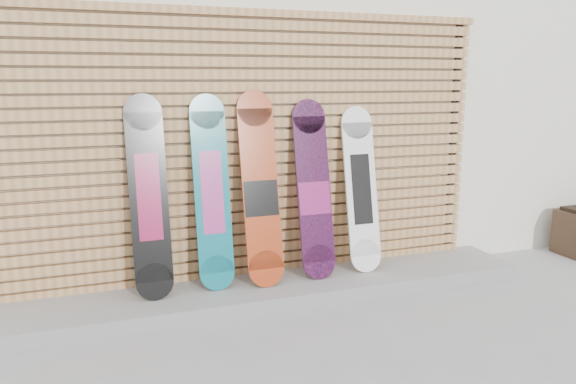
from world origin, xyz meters
The scene contains 9 objects.
ground centered at (0.00, 0.00, 0.00)m, with size 80.00×80.00×0.00m, color gray.
building centered at (0.50, 3.50, 1.80)m, with size 12.00×5.00×3.60m, color white.
concrete_step centered at (-0.15, 0.68, 0.06)m, with size 4.60×0.70×0.12m, color gray.
slat_wall centered at (-0.15, 0.97, 1.21)m, with size 4.26×0.08×2.29m.
snowboard_0 centered at (-0.98, 0.78, 0.88)m, with size 0.28×0.34×1.53m.
snowboard_1 centered at (-0.49, 0.80, 0.88)m, with size 0.28×0.30×1.52m.
snowboard_2 centered at (-0.11, 0.76, 0.88)m, with size 0.30×0.37×1.55m.
snowboard_3 centered at (0.36, 0.77, 0.84)m, with size 0.29×0.34×1.47m.
snowboard_4 centered at (0.81, 0.79, 0.82)m, with size 0.29×0.32×1.41m.
Camera 1 is at (-1.40, -3.45, 1.75)m, focal length 35.00 mm.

